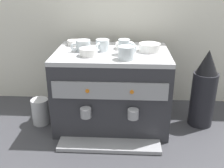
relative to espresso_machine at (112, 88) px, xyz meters
The scene contains 13 objects.
ground_plane 0.22m from the espresso_machine, 90.00° to the left, with size 4.00×4.00×0.00m, color #38383D.
tiled_backsplash_wall 0.51m from the espresso_machine, 90.00° to the left, with size 2.80×0.03×1.20m, color silver.
espresso_machine is the anchor object (origin of this frame).
ceramic_cup_0 0.30m from the espresso_machine, behind, with size 0.11×0.08×0.06m.
ceramic_cup_1 0.26m from the espresso_machine, 166.65° to the left, with size 0.08×0.11×0.06m.
ceramic_cup_2 0.30m from the espresso_machine, 58.28° to the right, with size 0.08×0.12×0.07m.
ceramic_cup_3 0.28m from the espresso_machine, 35.45° to the right, with size 0.10×0.07×0.08m.
ceramic_bowl_0 0.28m from the espresso_machine, 143.93° to the right, with size 0.09×0.09×0.04m.
ceramic_bowl_1 0.26m from the espresso_machine, 42.55° to the left, with size 0.10×0.10×0.03m.
ceramic_bowl_2 0.35m from the espresso_machine, 150.01° to the left, with size 0.09×0.09×0.03m.
ceramic_bowl_3 0.32m from the espresso_machine, ahead, with size 0.12×0.12×0.04m.
coffee_grinder 0.53m from the espresso_machine, ahead, with size 0.14×0.14×0.46m.
milk_pitcher 0.45m from the espresso_machine, behind, with size 0.10×0.10×0.16m, color #B7B7BC.
Camera 1 is at (0.08, -1.43, 0.85)m, focal length 42.78 mm.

